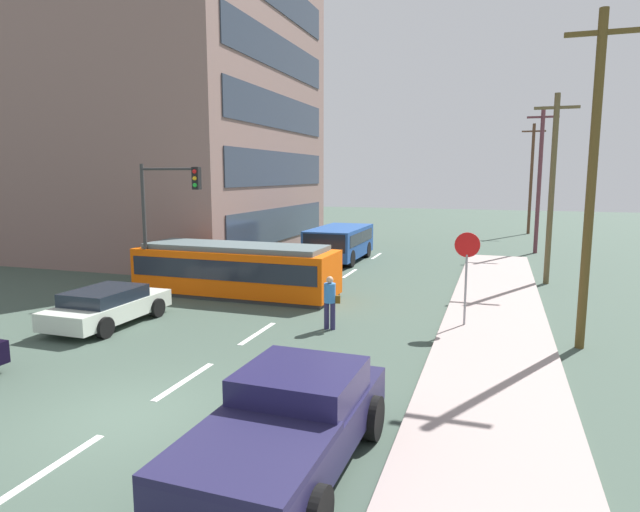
% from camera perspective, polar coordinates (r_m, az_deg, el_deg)
% --- Properties ---
extents(ground_plane, '(120.00, 120.00, 0.00)m').
position_cam_1_polar(ground_plane, '(20.07, -1.79, -5.09)').
color(ground_plane, '#3D4F44').
extents(sidewalk_curb_right, '(3.20, 36.00, 0.14)m').
position_cam_1_polar(sidewalk_curb_right, '(15.05, 17.95, -9.93)').
color(sidewalk_curb_right, '#A2908C').
rests_on(sidewalk_curb_right, ground).
extents(lane_stripe_0, '(0.16, 2.40, 0.01)m').
position_cam_1_polar(lane_stripe_0, '(10.37, -26.80, -19.55)').
color(lane_stripe_0, silver).
rests_on(lane_stripe_0, ground).
extents(lane_stripe_1, '(0.16, 2.40, 0.01)m').
position_cam_1_polar(lane_stripe_1, '(13.19, -14.15, -12.72)').
color(lane_stripe_1, silver).
rests_on(lane_stripe_1, ground).
extents(lane_stripe_2, '(0.16, 2.40, 0.01)m').
position_cam_1_polar(lane_stripe_2, '(16.51, -6.62, -8.15)').
color(lane_stripe_2, silver).
rests_on(lane_stripe_2, ground).
extents(lane_stripe_3, '(0.16, 2.40, 0.01)m').
position_cam_1_polar(lane_stripe_3, '(26.21, 3.18, -1.85)').
color(lane_stripe_3, silver).
rests_on(lane_stripe_3, ground).
extents(lane_stripe_4, '(0.16, 2.40, 0.01)m').
position_cam_1_polar(lane_stripe_4, '(31.97, 6.00, -0.00)').
color(lane_stripe_4, silver).
rests_on(lane_stripe_4, ground).
extents(corner_building, '(16.46, 16.12, 19.20)m').
position_cam_1_polar(corner_building, '(35.92, -16.92, 15.98)').
color(corner_building, '#84655E').
rests_on(corner_building, ground).
extents(streetcar_tram, '(8.12, 2.65, 2.04)m').
position_cam_1_polar(streetcar_tram, '(21.59, -8.92, -1.35)').
color(streetcar_tram, '#EA5206').
rests_on(streetcar_tram, ground).
extents(city_bus, '(2.56, 5.66, 1.88)m').
position_cam_1_polar(city_bus, '(29.86, 2.08, 1.52)').
color(city_bus, navy).
rests_on(city_bus, ground).
extents(pedestrian_crossing, '(0.51, 0.36, 1.67)m').
position_cam_1_polar(pedestrian_crossing, '(16.61, 1.06, -4.63)').
color(pedestrian_crossing, '#2A254F').
rests_on(pedestrian_crossing, ground).
extents(pickup_truck_parked, '(2.37, 5.05, 1.55)m').
position_cam_1_polar(pickup_truck_parked, '(9.03, -3.27, -17.29)').
color(pickup_truck_parked, '#1F1D40').
rests_on(pickup_truck_parked, ground).
extents(parked_sedan_mid, '(2.07, 4.24, 1.19)m').
position_cam_1_polar(parked_sedan_mid, '(18.47, -21.60, -4.92)').
color(parked_sedan_mid, silver).
rests_on(parked_sedan_mid, ground).
extents(parked_sedan_far, '(2.00, 4.55, 1.19)m').
position_cam_1_polar(parked_sedan_far, '(25.97, -8.49, -0.65)').
color(parked_sedan_far, black).
rests_on(parked_sedan_far, ground).
extents(stop_sign, '(0.76, 0.07, 2.88)m').
position_cam_1_polar(stop_sign, '(17.00, 15.30, -0.34)').
color(stop_sign, gray).
rests_on(stop_sign, sidewalk_curb_right).
extents(traffic_light_mast, '(2.62, 0.33, 5.17)m').
position_cam_1_polar(traffic_light_mast, '(21.57, -16.09, 5.22)').
color(traffic_light_mast, '#333333').
rests_on(traffic_light_mast, ground).
extents(utility_pole_near, '(1.80, 0.24, 8.93)m').
position_cam_1_polar(utility_pole_near, '(16.05, 26.86, 7.35)').
color(utility_pole_near, brown).
rests_on(utility_pole_near, ground).
extents(utility_pole_mid, '(1.80, 0.24, 8.16)m').
position_cam_1_polar(utility_pole_mid, '(25.33, 23.38, 6.79)').
color(utility_pole_mid, brown).
rests_on(utility_pole_mid, ground).
extents(utility_pole_far, '(1.80, 0.24, 8.76)m').
position_cam_1_polar(utility_pole_far, '(35.28, 22.25, 7.65)').
color(utility_pole_far, brown).
rests_on(utility_pole_far, ground).
extents(utility_pole_distant, '(1.80, 0.24, 8.81)m').
position_cam_1_polar(utility_pole_distant, '(46.95, 21.50, 7.79)').
color(utility_pole_distant, brown).
rests_on(utility_pole_distant, ground).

